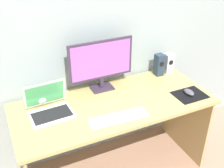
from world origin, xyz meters
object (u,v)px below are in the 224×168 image
(monitor, at_px, (101,63))
(fishbowl, at_px, (40,95))
(speaker_right, at_px, (169,63))
(laptop, at_px, (49,108))
(keyboard_external, at_px, (119,118))
(mouse, at_px, (189,92))
(speaker_near_monitor, at_px, (159,65))

(monitor, height_order, fishbowl, monitor)
(speaker_right, relative_size, laptop, 0.58)
(keyboard_external, height_order, mouse, mouse)
(monitor, xyz_separation_m, keyboard_external, (-0.06, -0.43, -0.23))
(monitor, bearing_deg, speaker_near_monitor, 0.60)
(speaker_near_monitor, distance_m, keyboard_external, 0.76)
(monitor, height_order, speaker_near_monitor, monitor)
(speaker_right, height_order, speaker_near_monitor, speaker_near_monitor)
(laptop, distance_m, keyboard_external, 0.50)
(monitor, distance_m, speaker_near_monitor, 0.57)
(laptop, bearing_deg, speaker_right, 8.23)
(monitor, distance_m, laptop, 0.53)
(keyboard_external, bearing_deg, monitor, 86.10)
(mouse, bearing_deg, speaker_right, 78.00)
(monitor, distance_m, mouse, 0.73)
(monitor, distance_m, keyboard_external, 0.49)
(laptop, bearing_deg, mouse, -11.94)
(monitor, xyz_separation_m, laptop, (-0.47, -0.16, -0.19))
(fishbowl, distance_m, mouse, 1.16)
(speaker_right, bearing_deg, fishbowl, -179.54)
(speaker_right, xyz_separation_m, speaker_near_monitor, (-0.10, 0.00, 0.01))
(speaker_right, xyz_separation_m, fishbowl, (-1.16, -0.01, -0.02))
(speaker_near_monitor, height_order, laptop, laptop)
(speaker_near_monitor, relative_size, laptop, 0.62)
(monitor, height_order, speaker_right, monitor)
(speaker_near_monitor, height_order, keyboard_external, speaker_near_monitor)
(speaker_near_monitor, relative_size, keyboard_external, 0.45)
(fishbowl, xyz_separation_m, mouse, (1.09, -0.38, -0.05))
(speaker_right, height_order, keyboard_external, speaker_right)
(mouse, bearing_deg, monitor, 145.06)
(keyboard_external, bearing_deg, fishbowl, 140.28)
(monitor, distance_m, speaker_right, 0.67)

